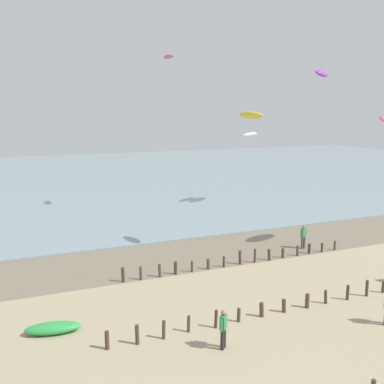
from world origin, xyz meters
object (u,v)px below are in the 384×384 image
at_px(person_right_flank, 223,328).
at_px(grounded_kite, 53,328).
at_px(person_left_flank, 303,236).
at_px(kite_aloft_1, 251,115).
at_px(kite_aloft_7, 250,135).
at_px(kite_aloft_0, 322,74).
at_px(kite_aloft_4, 168,57).

xyz_separation_m(person_right_flank, grounded_kite, (-6.39, 4.12, -0.67)).
bearing_deg(person_left_flank, grounded_kite, -161.89).
relative_size(person_right_flank, kite_aloft_1, 0.76).
distance_m(kite_aloft_1, kite_aloft_7, 16.25).
xyz_separation_m(person_left_flank, kite_aloft_7, (4.10, 14.88, 6.36)).
xyz_separation_m(person_right_flank, kite_aloft_1, (7.51, 10.94, 8.54)).
bearing_deg(kite_aloft_0, grounded_kite, -6.09).
xyz_separation_m(kite_aloft_1, kite_aloft_4, (-0.80, 13.70, 5.15)).
distance_m(grounded_kite, kite_aloft_1, 18.01).
bearing_deg(grounded_kite, kite_aloft_1, -143.59).
xyz_separation_m(person_left_flank, kite_aloft_0, (9.46, 10.69, 12.33)).
relative_size(kite_aloft_1, kite_aloft_4, 1.02).
height_order(kite_aloft_4, kite_aloft_7, kite_aloft_4).
bearing_deg(person_right_flank, kite_aloft_1, 55.52).
height_order(person_left_flank, grounded_kite, person_left_flank).
xyz_separation_m(grounded_kite, kite_aloft_4, (13.10, 20.52, 14.37)).
height_order(person_left_flank, kite_aloft_1, kite_aloft_1).
bearing_deg(person_left_flank, kite_aloft_4, 108.11).
height_order(kite_aloft_1, kite_aloft_7, kite_aloft_1).
height_order(kite_aloft_1, kite_aloft_4, kite_aloft_4).
distance_m(kite_aloft_0, kite_aloft_1, 17.02).
xyz_separation_m(grounded_kite, kite_aloft_0, (27.35, 16.54, 13.00)).
distance_m(kite_aloft_1, kite_aloft_4, 14.66).
relative_size(grounded_kite, kite_aloft_4, 1.10).
xyz_separation_m(grounded_kite, kite_aloft_7, (21.99, 20.74, 7.04)).
relative_size(person_left_flank, kite_aloft_1, 0.76).
relative_size(grounded_kite, kite_aloft_7, 0.81).
distance_m(person_left_flank, grounded_kite, 18.84).
xyz_separation_m(kite_aloft_0, kite_aloft_4, (-14.25, 3.98, 1.36)).
distance_m(person_right_flank, grounded_kite, 7.63).
bearing_deg(person_right_flank, kite_aloft_0, 44.58).
bearing_deg(kite_aloft_1, grounded_kite, -75.36).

